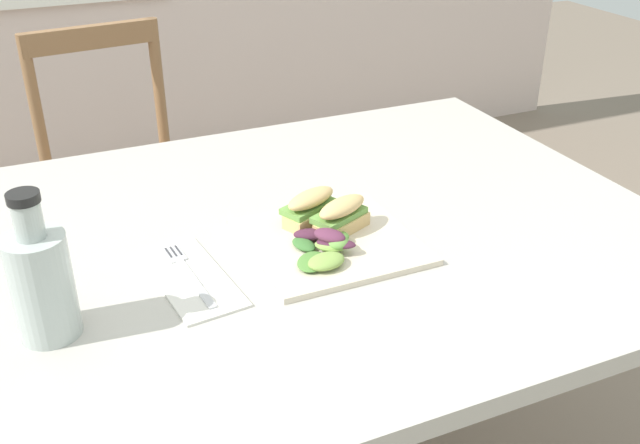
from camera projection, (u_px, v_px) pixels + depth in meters
name	position (u px, v px, depth m)	size (l,w,h in m)	color
dining_table	(273.00, 294.00, 1.24)	(1.32, 0.94, 0.74)	#BCB7AD
chair_wooden_far	(125.00, 190.00, 2.01)	(0.45, 0.45, 0.87)	#8E6642
plate_lunch	(330.00, 241.00, 1.16)	(0.26, 0.26, 0.01)	beige
sandwich_half_front	(341.00, 215.00, 1.17)	(0.11, 0.08, 0.06)	#DBB270
sandwich_half_back	(311.00, 207.00, 1.19)	(0.11, 0.08, 0.06)	#DBB270
salad_mixed_greens	(326.00, 245.00, 1.11)	(0.12, 0.13, 0.03)	#3D7033
napkin_folded	(191.00, 278.00, 1.07)	(0.10, 0.22, 0.00)	silver
fork_on_napkin	(186.00, 270.00, 1.08)	(0.03, 0.19, 0.00)	silver
bottle_cold_brew	(43.00, 288.00, 0.92)	(0.08, 0.08, 0.20)	black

